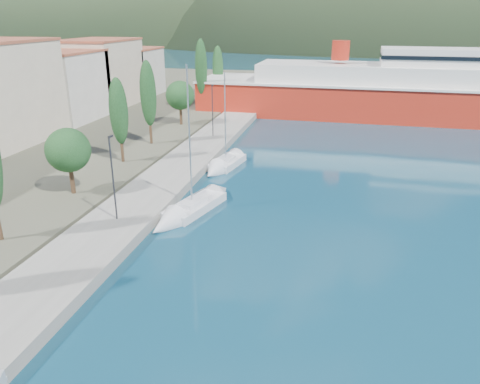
# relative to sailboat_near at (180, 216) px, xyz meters

# --- Properties ---
(ground) EXTENTS (1400.00, 1400.00, 0.00)m
(ground) POSITION_rel_sailboat_near_xyz_m (5.18, 103.72, -0.30)
(ground) COLOR navy
(quay) EXTENTS (5.00, 88.00, 0.80)m
(quay) POSITION_rel_sailboat_near_xyz_m (-3.82, 9.72, 0.10)
(quay) COLOR gray
(quay) RESTS_ON ground
(town_buildings) EXTENTS (9.20, 69.20, 11.30)m
(town_buildings) POSITION_rel_sailboat_near_xyz_m (-26.82, 20.62, 5.27)
(town_buildings) COLOR beige
(town_buildings) RESTS_ON land_strip
(tree_row) EXTENTS (3.78, 63.74, 10.60)m
(tree_row) POSITION_rel_sailboat_near_xyz_m (-9.84, 15.37, 5.40)
(tree_row) COLOR #47301E
(tree_row) RESTS_ON land_strip
(lamp_posts) EXTENTS (0.15, 45.98, 6.06)m
(lamp_posts) POSITION_rel_sailboat_near_xyz_m (-3.82, -0.93, 3.79)
(lamp_posts) COLOR #2D2D33
(lamp_posts) RESTS_ON quay
(sailboat_near) EXTENTS (4.40, 8.73, 12.15)m
(sailboat_near) POSITION_rel_sailboat_near_xyz_m (0.00, 0.00, 0.00)
(sailboat_near) COLOR silver
(sailboat_near) RESTS_ON ground
(sailboat_mid) EXTENTS (3.40, 7.27, 10.27)m
(sailboat_mid) POSITION_rel_sailboat_near_xyz_m (-0.14, 12.14, -0.00)
(sailboat_mid) COLOR silver
(sailboat_mid) RESTS_ON ground
(ferry) EXTENTS (58.40, 13.35, 11.56)m
(ferry) POSITION_rel_sailboat_near_xyz_m (18.44, 42.94, 3.22)
(ferry) COLOR red
(ferry) RESTS_ON ground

